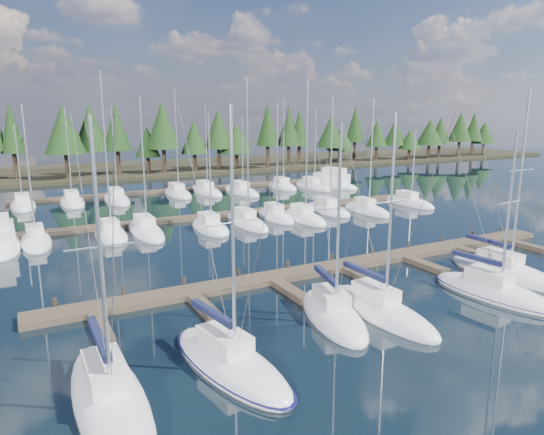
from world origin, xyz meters
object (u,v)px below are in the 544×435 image
front_sailboat_0 (110,399)px  front_sailboat_3 (380,310)px  front_sailboat_5 (504,271)px  main_dock (344,268)px  front_sailboat_1 (230,362)px  motor_yacht_left (0,242)px  front_sailboat_4 (493,292)px  motor_yacht_right (332,183)px  front_sailboat_2 (333,315)px

front_sailboat_0 → front_sailboat_3: size_ratio=1.00×
front_sailboat_3 → front_sailboat_5: 12.87m
main_dock → front_sailboat_1: size_ratio=3.41×
front_sailboat_0 → motor_yacht_left: (-4.36, 28.90, 0.26)m
motor_yacht_left → front_sailboat_4: bearing=-44.5°
main_dock → motor_yacht_right: motor_yacht_right is taller
front_sailboat_0 → front_sailboat_1: (5.50, 0.45, 0.00)m
front_sailboat_2 → front_sailboat_3: bearing=-14.6°
main_dock → front_sailboat_3: (-3.03, -7.67, 0.08)m
front_sailboat_1 → front_sailboat_4: size_ratio=1.13×
front_sailboat_0 → motor_yacht_right: 61.85m
motor_yacht_left → front_sailboat_3: bearing=-53.3°
front_sailboat_0 → front_sailboat_5: (28.56, 3.25, 0.01)m
main_dock → front_sailboat_5: (9.78, -6.36, 0.08)m
front_sailboat_0 → motor_yacht_left: bearing=98.6°
front_sailboat_4 → front_sailboat_5: bearing=29.7°
front_sailboat_5 → motor_yacht_right: bearing=71.9°
front_sailboat_0 → front_sailboat_3: front_sailboat_3 is taller
front_sailboat_0 → front_sailboat_4: front_sailboat_0 is taller
front_sailboat_2 → front_sailboat_4: 11.51m
main_dock → front_sailboat_3: size_ratio=3.51×
front_sailboat_5 → motor_yacht_right: 44.10m
motor_yacht_left → motor_yacht_right: motor_yacht_right is taller
main_dock → front_sailboat_4: size_ratio=3.85×
front_sailboat_3 → front_sailboat_4: (8.52, -1.15, -0.01)m
front_sailboat_4 → main_dock: bearing=121.9°
front_sailboat_1 → motor_yacht_right: bearing=50.6°
front_sailboat_0 → front_sailboat_1: 5.52m
front_sailboat_3 → motor_yacht_left: size_ratio=1.27×
front_sailboat_2 → motor_yacht_right: bearing=55.4°
front_sailboat_4 → front_sailboat_5: size_ratio=0.81×
front_sailboat_2 → front_sailboat_4: (11.36, -1.88, -0.01)m
front_sailboat_0 → front_sailboat_4: size_ratio=1.09×
front_sailboat_4 → motor_yacht_left: bearing=135.5°
front_sailboat_1 → motor_yacht_right: size_ratio=1.19×
main_dock → front_sailboat_3: front_sailboat_3 is taller
front_sailboat_0 → motor_yacht_left: size_ratio=1.27×
main_dock → front_sailboat_5: size_ratio=3.10×
main_dock → front_sailboat_2: bearing=-130.3°
front_sailboat_1 → motor_yacht_right: front_sailboat_1 is taller
front_sailboat_2 → front_sailboat_5: bearing=2.1°
front_sailboat_0 → motor_yacht_right: front_sailboat_0 is taller
motor_yacht_left → front_sailboat_5: bearing=-37.9°
front_sailboat_5 → motor_yacht_left: (-32.93, 25.65, 0.25)m
main_dock → front_sailboat_2: 9.08m
front_sailboat_1 → front_sailboat_2: 7.74m
front_sailboat_0 → front_sailboat_5: 28.75m
front_sailboat_4 → motor_yacht_right: front_sailboat_4 is taller
front_sailboat_3 → front_sailboat_4: bearing=-7.7°
front_sailboat_1 → front_sailboat_0: bearing=-175.3°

